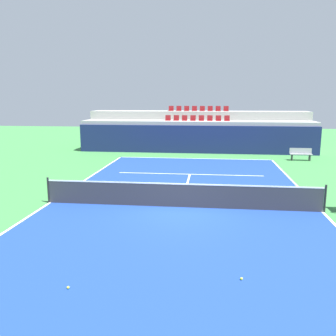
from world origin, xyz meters
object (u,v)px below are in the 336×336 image
(tennis_net, at_px, (181,195))
(player_bench, at_px, (301,153))
(tennis_ball_0, at_px, (68,287))
(tennis_ball_2, at_px, (241,279))

(tennis_net, bearing_deg, player_bench, 58.49)
(tennis_ball_0, height_order, tennis_ball_2, same)
(tennis_net, distance_m, tennis_ball_2, 6.06)
(player_bench, xyz_separation_m, tennis_ball_0, (-9.43, -18.70, -0.46))
(tennis_net, bearing_deg, tennis_ball_0, -106.99)
(player_bench, bearing_deg, tennis_ball_2, -107.08)
(player_bench, height_order, tennis_ball_0, player_bench)
(tennis_net, relative_size, player_bench, 7.39)
(player_bench, relative_size, tennis_ball_2, 22.73)
(tennis_net, xyz_separation_m, player_bench, (7.42, 12.10, -0.00))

